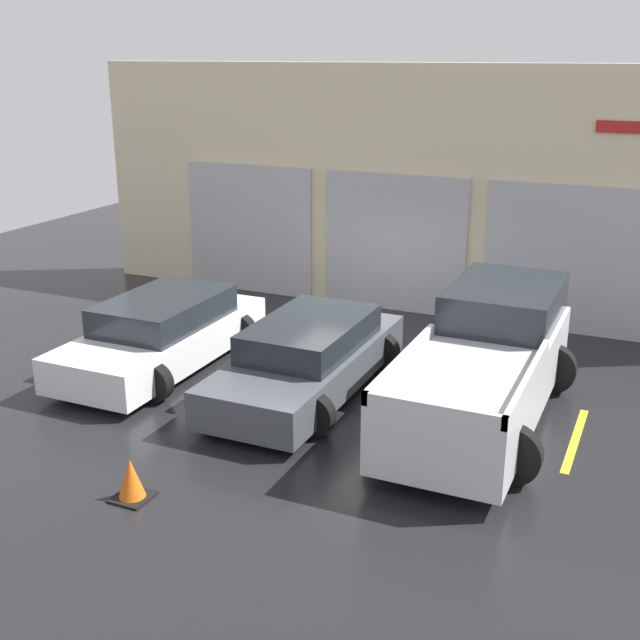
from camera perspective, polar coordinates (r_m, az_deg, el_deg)
ground_plane at (r=15.05m, az=2.17°, el=-2.44°), size 28.00×28.00×0.00m
shophouse_building at (r=17.38m, az=6.39°, el=9.00°), size 14.96×0.68×5.18m
pickup_truck at (r=12.51m, az=11.70°, el=-3.05°), size 2.42×5.27×1.82m
sedan_white at (r=14.63m, az=-11.12°, el=-0.94°), size 2.23×4.49×1.26m
sedan_side at (r=13.25m, az=-0.83°, el=-2.72°), size 2.18×4.65×1.22m
parking_stripe_far_left at (r=15.65m, az=-15.38°, el=-2.27°), size 0.12×2.20×0.01m
parking_stripe_left at (r=14.07m, az=-6.21°, el=-4.06°), size 0.12×2.20×0.01m
parking_stripe_centre at (r=12.95m, az=4.94°, el=-6.08°), size 0.12×2.20×0.01m
parking_stripe_right at (r=12.42m, az=17.69°, el=-8.09°), size 0.12×2.20×0.01m
traffic_cone at (r=10.57m, az=-13.28°, el=-11.05°), size 0.47×0.47×0.55m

